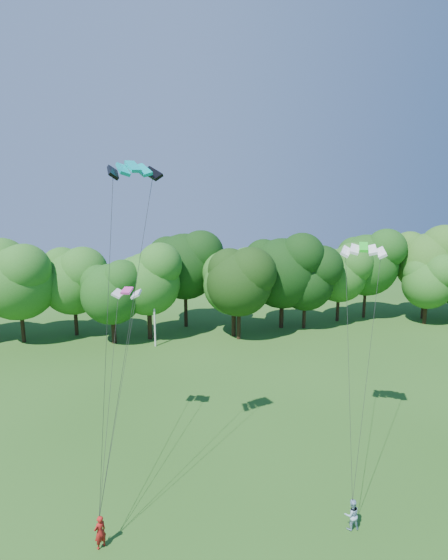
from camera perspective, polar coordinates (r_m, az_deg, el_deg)
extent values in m
cylinder|color=silver|center=(47.43, -9.08, -4.17)|extent=(0.19, 0.19, 7.66)
cube|color=silver|center=(46.60, -9.22, 0.15)|extent=(1.51, 0.44, 0.08)
imported|color=#A91915|center=(24.17, -15.88, -29.09)|extent=(0.72, 0.69, 1.66)
imported|color=#99BAD4|center=(25.18, 16.33, -27.32)|extent=(0.78, 0.61, 1.60)
cube|color=#05A1A4|center=(22.63, -11.80, 14.29)|extent=(2.79, 1.97, 0.65)
cube|color=#22E327|center=(27.69, 17.77, 4.11)|extent=(2.79, 2.10, 0.52)
cube|color=#D63B9D|center=(28.46, -12.56, -1.35)|extent=(1.97, 1.35, 0.33)
cylinder|color=#331E14|center=(49.68, 1.94, -5.51)|extent=(0.45, 0.45, 4.01)
ellipsoid|color=black|center=(48.43, 1.98, 0.50)|extent=(8.02, 8.02, 8.75)
cylinder|color=#342414|center=(63.42, 24.59, -2.70)|extent=(0.46, 0.46, 4.33)
ellipsoid|color=#2C5B1C|center=(62.39, 25.02, 2.40)|extent=(8.65, 8.65, 9.44)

